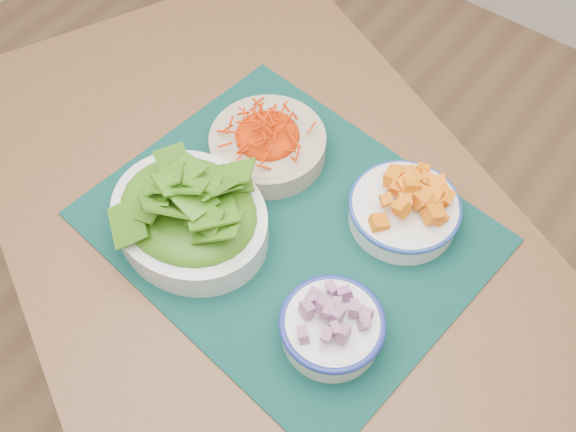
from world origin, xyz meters
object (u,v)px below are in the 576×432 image
object	(u,v)px
carrot_bowl	(268,140)
onion_bowl	(332,325)
squash_bowl	(405,204)
lettuce_bowl	(188,211)
table	(259,245)
placemat	(288,227)

from	to	relation	value
carrot_bowl	onion_bowl	bearing A→B (deg)	-36.59
squash_bowl	lettuce_bowl	bearing A→B (deg)	-138.85
table	squash_bowl	world-z (taller)	squash_bowl
squash_bowl	lettuce_bowl	size ratio (longest dim) A/B	0.79
onion_bowl	table	bearing A→B (deg)	155.14
table	squash_bowl	distance (m)	0.28
onion_bowl	placemat	bearing A→B (deg)	145.59
squash_bowl	onion_bowl	bearing A→B (deg)	-83.64
carrot_bowl	lettuce_bowl	bearing A→B (deg)	-89.40
table	placemat	world-z (taller)	placemat
onion_bowl	squash_bowl	bearing A→B (deg)	96.36
placemat	squash_bowl	xyz separation A→B (m)	(0.14, 0.13, 0.05)
carrot_bowl	squash_bowl	world-z (taller)	squash_bowl
table	onion_bowl	xyz separation A→B (m)	(0.23, -0.10, 0.14)
table	onion_bowl	distance (m)	0.29
table	onion_bowl	size ratio (longest dim) A/B	7.84
placemat	onion_bowl	bearing A→B (deg)	-28.73
table	lettuce_bowl	bearing A→B (deg)	-100.38
squash_bowl	table	bearing A→B (deg)	-145.36
placemat	squash_bowl	world-z (taller)	squash_bowl
carrot_bowl	lettuce_bowl	distance (m)	0.20
lettuce_bowl	squash_bowl	bearing A→B (deg)	46.16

